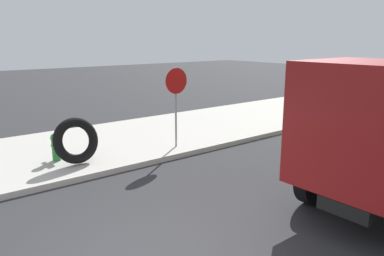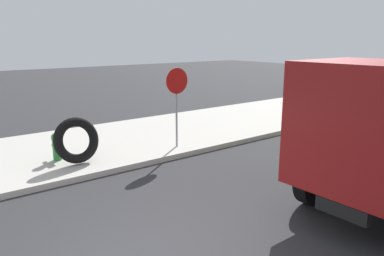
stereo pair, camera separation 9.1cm
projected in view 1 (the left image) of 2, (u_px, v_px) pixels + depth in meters
sidewalk_curb at (19, 160)px, 10.45m from camera, size 36.00×5.00×0.15m
fire_hydrant at (56, 146)px, 10.06m from camera, size 0.25×0.57×0.76m
loose_tire at (76, 141)px, 9.79m from camera, size 1.24×0.60×1.24m
stop_sign at (176, 93)px, 11.09m from camera, size 0.76×0.08×2.39m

